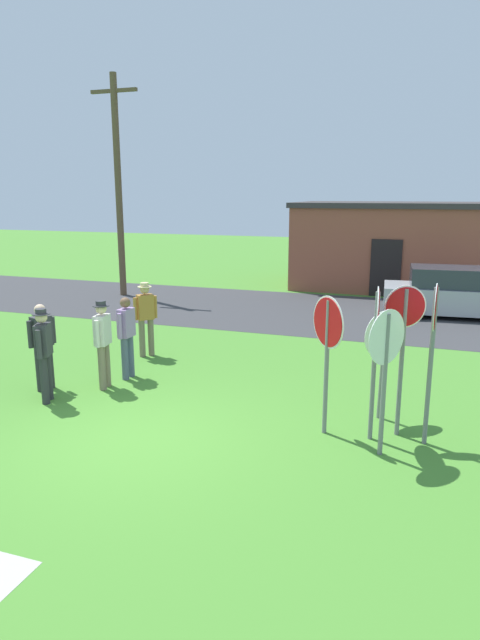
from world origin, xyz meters
The scene contains 16 objects.
ground_plane centered at (0.00, 0.00, 0.00)m, with size 80.00×80.00×0.00m, color #47842D.
street_asphalt centered at (0.00, 10.10, 0.00)m, with size 60.00×6.40×0.01m, color #38383A.
building_background centered at (2.65, 16.01, 1.70)m, with size 7.53×4.90×3.38m.
utility_pole centered at (-6.64, 10.79, 4.07)m, with size 1.80×0.24×7.79m.
parked_car_on_street centered at (4.92, 11.02, 0.69)m, with size 4.43×2.27×1.51m.
stop_sign_leaning_left centered at (3.64, 0.71, 1.49)m, with size 0.44×0.68×2.17m.
stop_sign_rear_right centered at (3.45, 1.19, 1.66)m, with size 0.12×0.90×2.40m.
stop_sign_far_back centered at (3.83, 1.48, 1.60)m, with size 0.60×0.28×2.39m.
stop_sign_tallest centered at (3.51, 2.06, 1.27)m, with size 0.59×0.60×1.87m.
stop_sign_nearest centered at (4.25, 1.30, 1.67)m, with size 0.07×0.70×2.47m.
stop_sign_low_front centered at (2.73, 1.18, 1.53)m, with size 0.57×0.61×2.22m.
person_in_blue centered at (-2.75, 1.38, 0.95)m, with size 0.34×0.54×1.69m.
person_in_dark_shirt centered at (-2.00, 4.05, 1.01)m, with size 0.47×0.48×1.74m.
person_near_signs centered at (-1.71, 1.84, 0.98)m, with size 0.31×0.56×1.74m.
person_in_teal centered at (-1.59, 2.51, 0.95)m, with size 0.23×0.57×1.69m.
person_on_left centered at (-2.31, 0.86, 0.98)m, with size 0.33×0.54×1.74m.
Camera 1 is at (4.11, -6.93, 3.72)m, focal length 30.76 mm.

